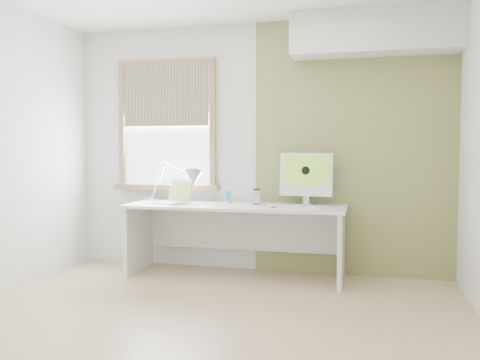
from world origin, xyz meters
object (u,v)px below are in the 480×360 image
(desk, at_px, (236,223))
(laptop, at_px, (175,197))
(imac, at_px, (306,176))
(external_drive, at_px, (257,196))
(desk_lamp, at_px, (185,181))

(desk, height_order, laptop, laptop)
(desk, bearing_deg, laptop, -174.02)
(laptop, bearing_deg, imac, 8.09)
(desk, distance_m, external_drive, 0.34)
(desk, distance_m, imac, 0.85)
(desk_lamp, relative_size, laptop, 1.65)
(laptop, bearing_deg, external_drive, 9.09)
(desk, relative_size, external_drive, 14.43)
(desk, distance_m, desk_lamp, 0.73)
(desk, bearing_deg, imac, 10.03)
(laptop, xyz_separation_m, external_drive, (0.83, 0.13, 0.02))
(desk, relative_size, laptop, 5.00)
(external_drive, height_order, imac, imac)
(desk, xyz_separation_m, desk_lamp, (-0.59, 0.10, 0.41))
(desk, relative_size, desk_lamp, 3.03)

